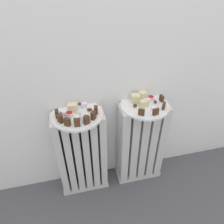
{
  "coord_description": "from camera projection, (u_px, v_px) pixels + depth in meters",
  "views": [
    {
      "loc": [
        -0.21,
        -0.6,
        1.24
      ],
      "look_at": [
        0.0,
        0.28,
        0.57
      ],
      "focal_mm": 33.46,
      "sensor_mm": 36.0,
      "label": 1
    }
  ],
  "objects": [
    {
      "name": "dark_cake_slice_left_4",
      "position": [
        87.0,
        120.0,
        1.0
      ],
      "size": [
        0.03,
        0.03,
        0.04
      ],
      "primitive_type": "cube",
      "rotation": [
        0.0,
        0.0,
        0.41
      ],
      "color": "#472B19",
      "rests_on": "plate_left"
    },
    {
      "name": "dark_cake_slice_left_6",
      "position": [
        96.0,
        110.0,
        1.07
      ],
      "size": [
        0.02,
        0.03,
        0.04
      ],
      "primitive_type": "cube",
      "rotation": [
        0.0,
        0.0,
        1.38
      ],
      "color": "#472B19",
      "rests_on": "plate_left"
    },
    {
      "name": "turkish_delight_right_2",
      "position": [
        148.0,
        100.0,
        1.16
      ],
      "size": [
        0.02,
        0.02,
        0.02
      ],
      "primitive_type": "cube",
      "rotation": [
        0.0,
        0.0,
        1.48
      ],
      "color": "white",
      "rests_on": "plate_right"
    },
    {
      "name": "jam_bowl_left",
      "position": [
        70.0,
        114.0,
        1.05
      ],
      "size": [
        0.04,
        0.04,
        0.03
      ],
      "color": "white",
      "rests_on": "plate_left"
    },
    {
      "name": "turkish_delight_left_0",
      "position": [
        64.0,
        113.0,
        1.06
      ],
      "size": [
        0.03,
        0.03,
        0.03
      ],
      "primitive_type": "cube",
      "rotation": [
        0.0,
        0.0,
        0.56
      ],
      "color": "white",
      "rests_on": "plate_left"
    },
    {
      "name": "dark_cake_slice_left_1",
      "position": [
        60.0,
        119.0,
        1.01
      ],
      "size": [
        0.03,
        0.03,
        0.04
      ],
      "primitive_type": "cube",
      "rotation": [
        0.0,
        0.0,
        -1.04
      ],
      "color": "#472B19",
      "rests_on": "plate_left"
    },
    {
      "name": "radiator_left",
      "position": [
        82.0,
        154.0,
        1.26
      ],
      "size": [
        0.29,
        0.13,
        0.58
      ],
      "color": "silver",
      "rests_on": "ground_plane"
    },
    {
      "name": "marble_cake_slice_right_1",
      "position": [
        136.0,
        99.0,
        1.15
      ],
      "size": [
        0.05,
        0.05,
        0.05
      ],
      "primitive_type": "cube",
      "rotation": [
        0.0,
        0.0,
        -0.18
      ],
      "color": "beige",
      "rests_on": "plate_right"
    },
    {
      "name": "turkish_delight_right_0",
      "position": [
        154.0,
        109.0,
        1.09
      ],
      "size": [
        0.02,
        0.02,
        0.02
      ],
      "primitive_type": "cube",
      "rotation": [
        0.0,
        0.0,
        1.36
      ],
      "color": "white",
      "rests_on": "plate_right"
    },
    {
      "name": "dark_cake_slice_right_2",
      "position": [
        164.0,
        106.0,
        1.1
      ],
      "size": [
        0.03,
        0.03,
        0.04
      ],
      "primitive_type": "cube",
      "rotation": [
        0.0,
        0.0,
        0.93
      ],
      "color": "#472B19",
      "rests_on": "plate_right"
    },
    {
      "name": "jam_bowl_right",
      "position": [
        151.0,
        98.0,
        1.18
      ],
      "size": [
        0.04,
        0.04,
        0.02
      ],
      "color": "white",
      "rests_on": "plate_right"
    },
    {
      "name": "medjool_date_right_1",
      "position": [
        155.0,
        102.0,
        1.15
      ],
      "size": [
        0.02,
        0.03,
        0.02
      ],
      "primitive_type": "ellipsoid",
      "rotation": [
        0.0,
        0.0,
        1.59
      ],
      "color": "#4C2814",
      "rests_on": "plate_right"
    },
    {
      "name": "radiator_right",
      "position": [
        140.0,
        144.0,
        1.33
      ],
      "size": [
        0.29,
        0.13,
        0.58
      ],
      "color": "silver",
      "rests_on": "ground_plane"
    },
    {
      "name": "dark_cake_slice_right_3",
      "position": [
        162.0,
        98.0,
        1.16
      ],
      "size": [
        0.02,
        0.03,
        0.04
      ],
      "primitive_type": "cube",
      "rotation": [
        0.0,
        0.0,
        1.67
      ],
      "color": "#472B19",
      "rests_on": "plate_right"
    },
    {
      "name": "turkish_delight_left_2",
      "position": [
        84.0,
        105.0,
        1.12
      ],
      "size": [
        0.03,
        0.03,
        0.03
      ],
      "primitive_type": "cube",
      "rotation": [
        0.0,
        0.0,
        1.54
      ],
      "color": "white",
      "rests_on": "plate_left"
    },
    {
      "name": "medjool_date_left_2",
      "position": [
        80.0,
        103.0,
        1.14
      ],
      "size": [
        0.02,
        0.03,
        0.02
      ],
      "primitive_type": "ellipsoid",
      "rotation": [
        0.0,
        0.0,
        1.29
      ],
      "color": "#4C2814",
      "rests_on": "plate_left"
    },
    {
      "name": "marble_cake_slice_right_2",
      "position": [
        144.0,
        103.0,
        1.12
      ],
      "size": [
        0.05,
        0.04,
        0.04
      ],
      "primitive_type": "cube",
      "rotation": [
        0.0,
        0.0,
        0.33
      ],
      "color": "beige",
      "rests_on": "plate_right"
    },
    {
      "name": "dark_cake_slice_right_1",
      "position": [
        156.0,
        112.0,
        1.06
      ],
      "size": [
        0.03,
        0.02,
        0.04
      ],
      "primitive_type": "cube",
      "rotation": [
        0.0,
        0.0,
        0.19
      ],
      "color": "#472B19",
      "rests_on": "plate_right"
    },
    {
      "name": "dark_cake_slice_left_2",
      "position": [
        67.0,
        122.0,
        0.99
      ],
      "size": [
        0.03,
        0.03,
        0.04
      ],
      "primitive_type": "cube",
      "rotation": [
        0.0,
        0.0,
        -0.56
      ],
      "color": "#472B19",
      "rests_on": "plate_left"
    },
    {
      "name": "dark_cake_slice_left_3",
      "position": [
        77.0,
        123.0,
        0.99
      ],
      "size": [
        0.03,
        0.02,
        0.04
      ],
      "primitive_type": "cube",
      "rotation": [
        0.0,
        0.0,
        -0.08
      ],
      "color": "#472B19",
      "rests_on": "plate_left"
    },
    {
      "name": "dark_cake_slice_right_0",
      "position": [
        141.0,
        112.0,
        1.06
      ],
      "size": [
        0.03,
        0.03,
        0.04
      ],
      "primitive_type": "cube",
      "rotation": [
        0.0,
        0.0,
        -0.55
      ],
      "color": "#472B19",
      "rests_on": "plate_right"
    },
    {
      "name": "marble_cake_slice_right_0",
      "position": [
        143.0,
        96.0,
        1.17
      ],
      "size": [
        0.05,
        0.05,
        0.05
      ],
      "primitive_type": "cube",
      "rotation": [
        0.0,
        0.0,
        0.15
      ],
      "color": "beige",
      "rests_on": "plate_right"
    },
    {
      "name": "dark_cake_slice_left_5",
      "position": [
        93.0,
        116.0,
        1.03
      ],
      "size": [
        0.03,
        0.03,
        0.04
      ],
      "primitive_type": "cube",
      "rotation": [
        0.0,
        0.0,
        0.89
      ],
      "color": "#472B19",
      "rests_on": "plate_left"
    },
    {
      "name": "plate_left",
      "position": [
        77.0,
        115.0,
        1.08
      ],
      "size": [
        0.27,
        0.27,
        0.01
      ],
      "primitive_type": "cylinder",
      "color": "white",
      "rests_on": "radiator_left"
    },
    {
      "name": "turkish_delight_left_1",
      "position": [
        77.0,
        118.0,
        1.03
      ],
      "size": [
        0.03,
        0.03,
        0.03
      ],
      "primitive_type": "cube",
      "rotation": [
        0.0,
        0.0,
        0.44
      ],
      "color": "white",
      "rests_on": "plate_left"
    },
    {
      "name": "marble_cake_slice_left_0",
      "position": [
        72.0,
        108.0,
        1.08
      ],
      "size": [
        0.05,
        0.04,
        0.05
      ],
      "primitive_type": "cube",
      "rotation": [
        0.0,
        0.0,
        -0.16
      ],
      "color": "beige",
      "rests_on": "plate_left"
    },
    {
      "name": "ground_plane",
      "position": [
        123.0,
        216.0,
        1.24
      ],
      "size": [
        6.0,
        6.0,
        0.0
      ],
      "primitive_type": "plane",
      "color": "#4C4C51"
    },
    {
      "name": "dark_cake_slice_left_0",
      "position": [
        57.0,
        114.0,
        1.04
      ],
      "size": [
        0.02,
        0.03,
        0.04
      ],
      "primitive_type": "cube",
      "rotation": [
        0.0,
        0.0,
        -1.53
      ],
      "color": "#472B19",
      "rests_on": "plate_left"
    },
    {
      "name": "medjool_date_left_1",
      "position": [
        85.0,
        117.0,
        1.05
      ],
      "size": [
        0.03,
        0.03,
        0.01
      ],
      "primitive_type": "ellipsoid",
      "rotation": [
        0.0,
        0.0,
        1.07
      ],
      "color": "#4C2814",
      "rests_on": "plate_left"
    },
    {
      "name": "fork",
      "position": [
        81.0,
        117.0,
        1.05
      ],
      "size": [
        0.03,
        0.1,
        0.0
      ],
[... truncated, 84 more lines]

